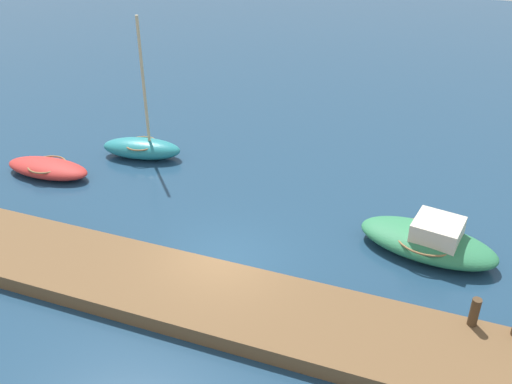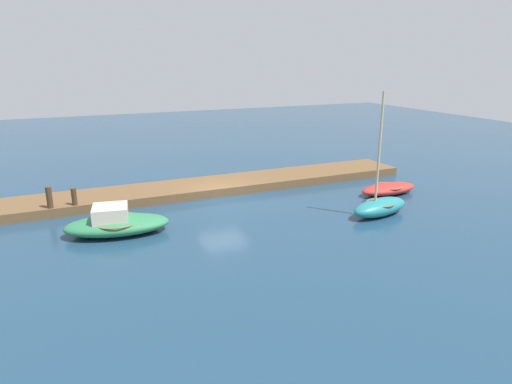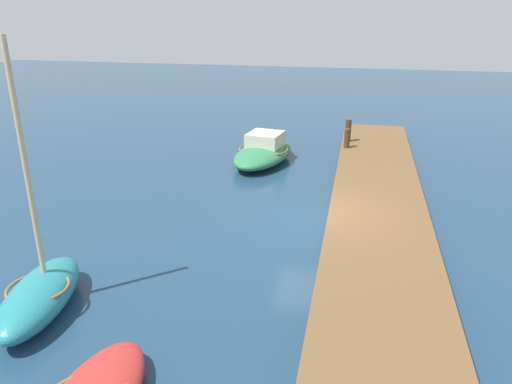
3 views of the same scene
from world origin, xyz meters
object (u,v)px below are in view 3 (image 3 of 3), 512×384
motorboat_green (263,152)px  mooring_post_mid_west (348,130)px  rowboat_teal (39,294)px  mooring_post_west (347,138)px

motorboat_green → mooring_post_mid_west: (2.62, -3.54, 0.51)m
rowboat_teal → mooring_post_mid_west: size_ratio=5.74×
rowboat_teal → mooring_post_mid_west: bearing=-33.6°
motorboat_green → rowboat_teal: rowboat_teal is taller
motorboat_green → mooring_post_mid_west: size_ratio=4.54×
motorboat_green → mooring_post_mid_west: bearing=-44.1°
rowboat_teal → mooring_post_west: size_ratio=7.02×
motorboat_green → rowboat_teal: bearing=176.8°
motorboat_green → mooring_post_west: (1.51, -3.54, 0.41)m
mooring_post_west → mooring_post_mid_west: size_ratio=0.82×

